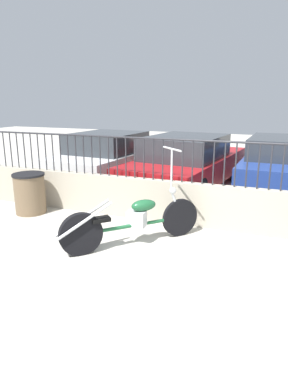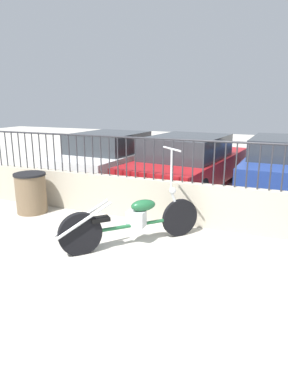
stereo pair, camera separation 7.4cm
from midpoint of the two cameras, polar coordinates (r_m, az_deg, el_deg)
name	(u,v)px [view 2 (the right image)]	position (r m, az deg, el deg)	size (l,w,h in m)	color
ground_plane	(159,308)	(3.93, 3.12, -18.69)	(40.00, 40.00, 0.00)	#B7B2A5
low_wall	(212,207)	(6.07, 11.55, -2.42)	(9.97, 0.18, 0.77)	#B2A893
fence_railing	(214,156)	(5.87, 12.01, 5.95)	(9.97, 0.04, 0.77)	#2D2D33
motorcycle_green	(126,221)	(5.22, -2.57, -4.91)	(1.67, 1.81, 1.48)	black
trash_bin	(31,193)	(7.12, -18.03, -0.14)	(0.62, 0.62, 0.80)	brown
car_white	(112,156)	(9.62, -5.12, 5.98)	(2.11, 4.22, 1.32)	black
car_red	(189,162)	(8.62, 7.74, 4.91)	(2.29, 4.74, 1.34)	black
car_blue	(288,165)	(8.92, 23.15, 4.20)	(1.99, 4.31, 1.34)	black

